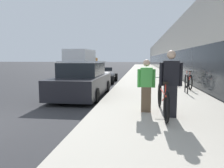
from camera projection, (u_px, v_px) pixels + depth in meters
name	position (u px, v px, depth m)	size (l,w,h in m)	color
sidewalk_slab	(147.00, 73.00, 25.12)	(4.38, 70.00, 0.16)	#BCB5A5
storefront_facade	(195.00, 54.00, 31.80)	(10.01, 70.00, 4.89)	#BCB7AD
tandem_bicycle	(163.00, 99.00, 6.16)	(0.52, 2.69, 0.98)	black
person_rider	(171.00, 84.00, 5.76)	(0.60, 0.23, 1.76)	black
person_bystander	(146.00, 86.00, 6.34)	(0.52, 0.20, 1.53)	brown
bike_rack_hoop	(187.00, 82.00, 9.86)	(0.05, 0.60, 0.84)	black
cruiser_bike_nearest	(188.00, 81.00, 11.26)	(0.52, 1.72, 0.96)	black
cruiser_bike_middle	(175.00, 77.00, 13.57)	(0.52, 1.83, 0.97)	black
cruiser_bike_farthest	(170.00, 75.00, 15.93)	(0.52, 1.78, 0.90)	black
parked_sedan_curbside	(83.00, 81.00, 9.83)	(2.01, 4.73, 1.60)	black
vintage_roadster_curbside	(103.00, 76.00, 15.66)	(1.88, 3.81, 1.07)	black
moving_truck	(82.00, 62.00, 24.96)	(2.47, 6.98, 2.68)	orange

